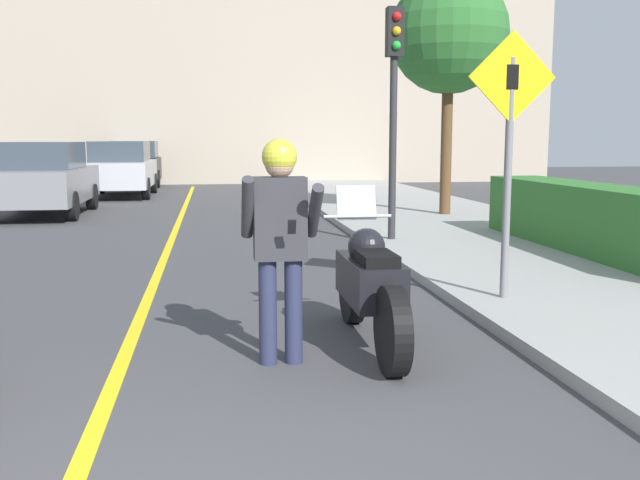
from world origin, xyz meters
name	(u,v)px	position (x,y,z in m)	size (l,w,h in m)	color
road_center_line	(154,282)	(-0.60, 6.00, 0.00)	(0.12, 36.00, 0.01)	yellow
building_backdrop	(207,87)	(0.00, 26.00, 3.77)	(28.00, 1.20, 7.55)	#B2A38E
motorcycle	(370,285)	(1.42, 2.98, 0.52)	(0.62, 2.23, 1.32)	black
person_biker	(280,227)	(0.64, 2.59, 1.07)	(0.59, 0.48, 1.74)	#282D4C
crossing_sign	(509,140)	(3.09, 4.07, 1.73)	(0.91, 0.08, 2.68)	slate
traffic_light	(394,80)	(3.02, 8.50, 2.68)	(0.26, 0.30, 3.68)	#2D2D30
hedge_row	(594,219)	(5.60, 6.80, 0.60)	(0.90, 5.68, 0.96)	#33702D
street_tree	(449,35)	(5.16, 12.22, 3.94)	(2.53, 2.53, 5.11)	brown
parked_car_grey	(44,178)	(-3.69, 14.28, 0.86)	(1.88, 4.20, 1.68)	black
parked_car_silver	(121,169)	(-2.62, 19.66, 0.86)	(1.88, 4.20, 1.68)	black
parked_car_black	(136,163)	(-2.71, 24.90, 0.86)	(1.88, 4.20, 1.68)	black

